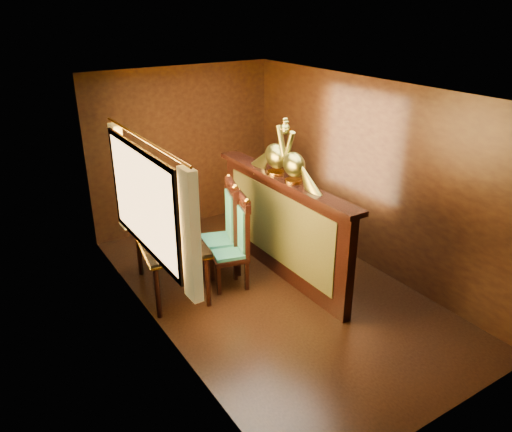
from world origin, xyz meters
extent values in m
plane|color=black|center=(0.00, 0.00, 0.00)|extent=(5.00, 5.00, 0.00)
cube|color=black|center=(0.00, 2.50, 1.25)|extent=(3.00, 0.04, 2.50)
cube|color=black|center=(0.00, -2.50, 1.25)|extent=(3.00, 0.04, 2.50)
cube|color=black|center=(-1.50, 0.00, 1.25)|extent=(0.04, 5.00, 2.50)
cube|color=black|center=(1.50, 0.00, 1.25)|extent=(0.04, 5.00, 2.50)
cube|color=beige|center=(0.00, 0.00, 2.50)|extent=(3.00, 5.00, 0.04)
cube|color=#FFC672|center=(-1.50, 0.30, 1.45)|extent=(0.01, 1.70, 1.05)
cube|color=gold|center=(-1.40, -0.67, 1.40)|extent=(0.10, 0.22, 1.30)
cube|color=gold|center=(-1.40, 1.27, 1.40)|extent=(0.10, 0.22, 1.30)
cylinder|color=gold|center=(-1.42, 0.30, 2.10)|extent=(0.03, 2.20, 0.03)
cube|color=black|center=(0.33, 0.30, 0.65)|extent=(0.12, 2.60, 1.30)
cube|color=#313217|center=(0.26, 0.30, 0.70)|extent=(0.02, 2.20, 0.95)
cube|color=black|center=(0.33, 0.30, 1.33)|extent=(0.26, 2.70, 0.06)
cube|color=black|center=(-1.05, 0.72, 0.70)|extent=(0.90, 1.30, 0.04)
cube|color=gold|center=(-1.05, 0.72, 0.67)|extent=(0.93, 1.32, 0.02)
cylinder|color=black|center=(-1.43, 0.24, 0.33)|extent=(0.06, 0.06, 0.66)
cylinder|color=black|center=(-0.84, 0.14, 0.33)|extent=(0.06, 0.06, 0.66)
cylinder|color=black|center=(-1.26, 1.30, 0.33)|extent=(0.06, 0.06, 0.66)
cylinder|color=black|center=(-0.67, 1.21, 0.33)|extent=(0.06, 0.06, 0.66)
cylinder|color=gold|center=(-1.06, 0.41, 0.72)|extent=(0.30, 0.30, 0.01)
cone|color=white|center=(-1.06, 0.41, 0.78)|extent=(0.11, 0.11, 0.10)
cylinder|color=gold|center=(-0.97, 0.96, 0.72)|extent=(0.30, 0.30, 0.01)
cone|color=white|center=(-0.97, 0.96, 0.78)|extent=(0.11, 0.11, 0.10)
cylinder|color=silver|center=(-1.31, 0.72, 0.75)|extent=(0.03, 0.03, 0.06)
cylinder|color=silver|center=(-1.32, 0.80, 0.75)|extent=(0.03, 0.03, 0.06)
cube|color=black|center=(-0.40, 0.43, 0.42)|extent=(0.53, 0.53, 0.06)
cube|color=#14575B|center=(-0.40, 0.43, 0.47)|extent=(0.48, 0.48, 0.05)
cube|color=#14575B|center=(-0.22, 0.38, 0.79)|extent=(0.12, 0.34, 0.56)
cube|color=black|center=(-0.62, 0.30, 0.20)|extent=(0.05, 0.05, 0.39)
cube|color=black|center=(-0.27, 0.21, 0.20)|extent=(0.05, 0.05, 0.39)
cube|color=black|center=(-0.53, 0.65, 0.20)|extent=(0.05, 0.05, 0.39)
cube|color=black|center=(-0.18, 0.56, 0.20)|extent=(0.05, 0.05, 0.39)
sphere|color=gold|center=(-0.26, 0.21, 1.21)|extent=(0.07, 0.07, 0.07)
sphere|color=gold|center=(-0.17, 0.56, 1.21)|extent=(0.07, 0.07, 0.07)
cube|color=black|center=(-0.39, 0.74, 0.45)|extent=(0.59, 0.59, 0.06)
cube|color=#14575B|center=(-0.39, 0.74, 0.50)|extent=(0.53, 0.53, 0.05)
cube|color=#14575B|center=(-0.19, 0.68, 0.84)|extent=(0.15, 0.36, 0.60)
cube|color=black|center=(-0.63, 0.62, 0.21)|extent=(0.05, 0.05, 0.42)
cube|color=black|center=(-0.26, 0.50, 0.21)|extent=(0.05, 0.05, 0.42)
cube|color=black|center=(-0.51, 0.99, 0.21)|extent=(0.05, 0.05, 0.42)
cube|color=black|center=(-0.14, 0.87, 0.21)|extent=(0.05, 0.05, 0.42)
sphere|color=gold|center=(-0.25, 0.50, 1.29)|extent=(0.07, 0.07, 0.07)
sphere|color=gold|center=(-0.13, 0.86, 1.29)|extent=(0.07, 0.07, 0.07)
camera|label=1|loc=(-3.10, -4.42, 3.38)|focal=35.00mm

